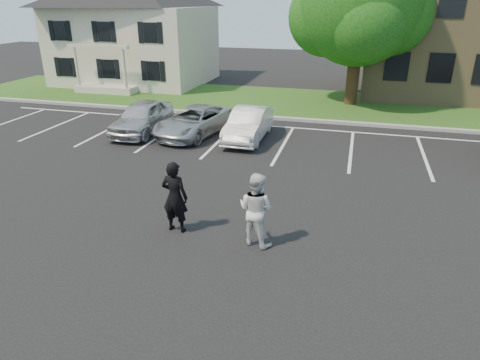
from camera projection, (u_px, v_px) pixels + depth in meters
name	position (u px, v px, depth m)	size (l,w,h in m)	color
ground_plane	(230.00, 239.00, 11.04)	(90.00, 90.00, 0.00)	black
curb	(297.00, 120.00, 21.66)	(40.00, 0.30, 0.15)	gray
grass_strip	(307.00, 103.00, 25.23)	(44.00, 8.00, 0.08)	#294513
stall_lines	(319.00, 141.00, 18.65)	(34.00, 5.36, 0.01)	silver
house	(134.00, 27.00, 30.43)	(10.30, 9.22, 7.60)	beige
tree	(362.00, 6.00, 22.97)	(7.80, 7.20, 8.80)	black
man_black_suit	(175.00, 197.00, 11.10)	(0.71, 0.47, 1.95)	black
man_white_shirt	(256.00, 209.00, 10.51)	(0.92, 0.72, 1.90)	silver
car_silver_west	(142.00, 117.00, 19.57)	(1.70, 4.24, 1.44)	silver
car_silver_minivan	(195.00, 121.00, 19.26)	(2.09, 4.54, 1.26)	#A8ABB0
car_white_sedan	(248.00, 124.00, 18.64)	(1.42, 4.08, 1.35)	silver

